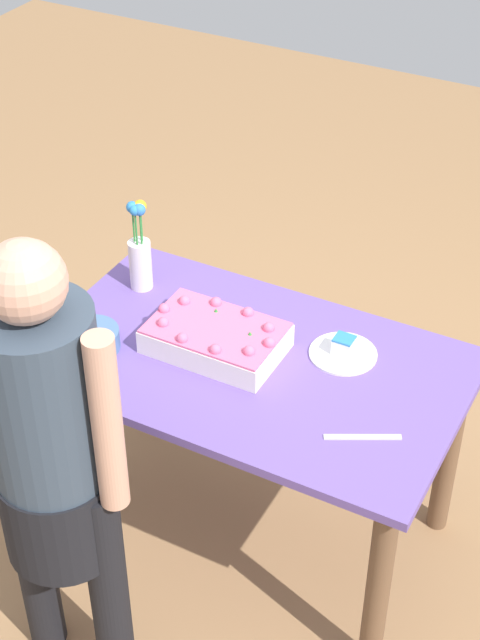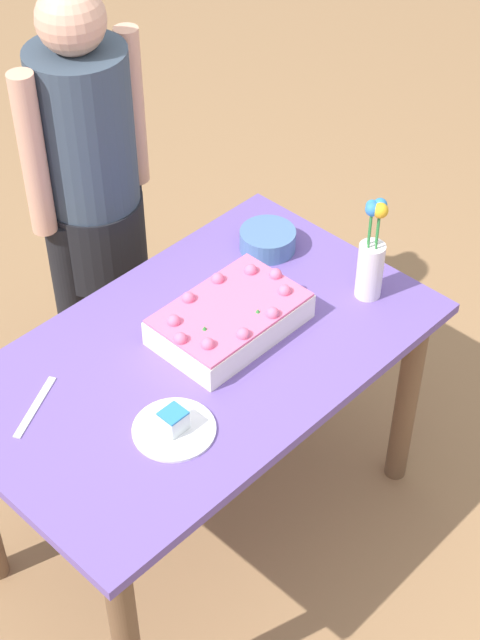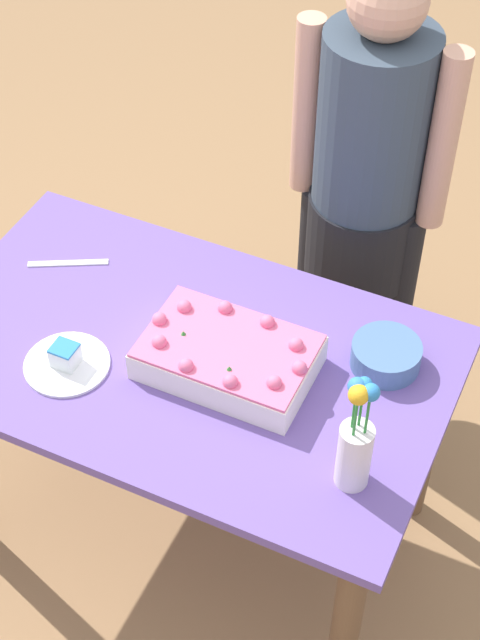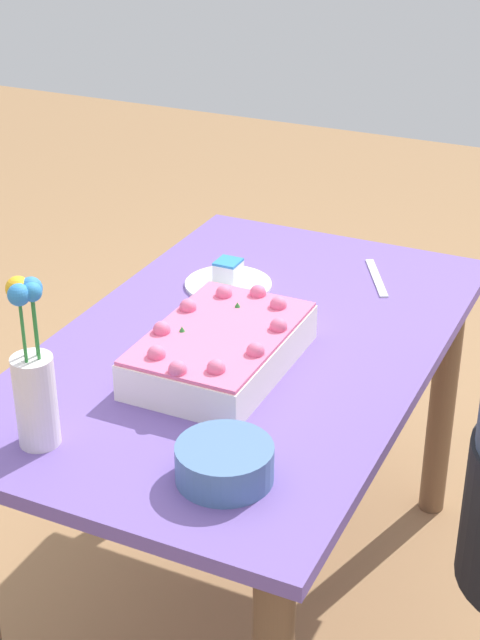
# 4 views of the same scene
# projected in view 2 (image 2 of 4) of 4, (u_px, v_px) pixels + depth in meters

# --- Properties ---
(ground_plane) EXTENTS (8.00, 8.00, 0.00)m
(ground_plane) POSITION_uv_depth(u_px,v_px,m) (206.00, 519.00, 3.13)
(ground_plane) COLOR #9B724A
(dining_table) EXTENTS (1.30, 0.79, 0.74)m
(dining_table) POSITION_uv_depth(u_px,v_px,m) (200.00, 386.00, 2.72)
(dining_table) COLOR #6A509F
(dining_table) RESTS_ON ground_plane
(sheet_cake) EXTENTS (0.41, 0.26, 0.11)m
(sheet_cake) POSITION_uv_depth(u_px,v_px,m) (230.00, 318.00, 2.66)
(sheet_cake) COLOR white
(sheet_cake) RESTS_ON dining_table
(serving_plate_with_slice) EXTENTS (0.21, 0.21, 0.07)m
(serving_plate_with_slice) POSITION_uv_depth(u_px,v_px,m) (174.00, 426.00, 2.41)
(serving_plate_with_slice) COLOR white
(serving_plate_with_slice) RESTS_ON dining_table
(cake_knife) EXTENTS (0.20, 0.12, 0.00)m
(cake_knife) POSITION_uv_depth(u_px,v_px,m) (35.00, 407.00, 2.48)
(cake_knife) COLOR silver
(cake_knife) RESTS_ON dining_table
(flower_vase) EXTENTS (0.08, 0.08, 0.32)m
(flower_vase) POSITION_uv_depth(u_px,v_px,m) (371.00, 258.00, 2.72)
(flower_vase) COLOR white
(flower_vase) RESTS_ON dining_table
(fruit_bowl) EXTENTS (0.17, 0.17, 0.07)m
(fruit_bowl) POSITION_uv_depth(u_px,v_px,m) (268.00, 240.00, 2.94)
(fruit_bowl) COLOR #4C70A0
(fruit_bowl) RESTS_ON dining_table
(person_standing) EXTENTS (0.45, 0.31, 1.49)m
(person_standing) POSITION_uv_depth(u_px,v_px,m) (91.00, 184.00, 3.02)
(person_standing) COLOR black
(person_standing) RESTS_ON ground_plane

